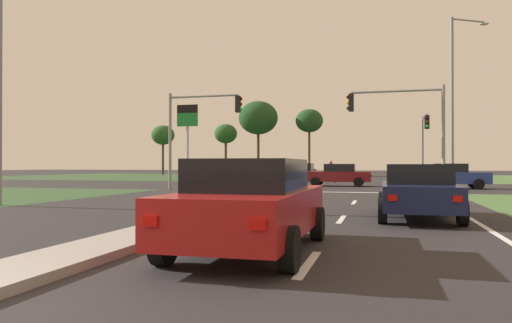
# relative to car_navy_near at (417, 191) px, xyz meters

# --- Properties ---
(ground_plane) EXTENTS (200.00, 200.00, 0.00)m
(ground_plane) POSITION_rel_car_navy_near_xyz_m (-5.47, 19.23, -0.76)
(ground_plane) COLOR #282628
(grass_verge_far_left) EXTENTS (35.00, 35.00, 0.01)m
(grass_verge_far_left) POSITION_rel_car_navy_near_xyz_m (-30.97, 43.73, -0.75)
(grass_verge_far_left) COLOR #2D4C28
(grass_verge_far_left) RESTS_ON ground
(median_island_near) EXTENTS (1.20, 22.00, 0.14)m
(median_island_near) POSITION_rel_car_navy_near_xyz_m (-5.47, 0.23, -0.69)
(median_island_near) COLOR gray
(median_island_near) RESTS_ON ground
(median_island_far) EXTENTS (1.20, 36.00, 0.14)m
(median_island_far) POSITION_rel_car_navy_near_xyz_m (-5.47, 44.23, -0.69)
(median_island_far) COLOR gray
(median_island_far) RESTS_ON ground
(lane_dash_near) EXTENTS (0.14, 2.00, 0.01)m
(lane_dash_near) POSITION_rel_car_navy_near_xyz_m (-1.97, -6.69, -0.75)
(lane_dash_near) COLOR silver
(lane_dash_near) RESTS_ON ground
(lane_dash_second) EXTENTS (0.14, 2.00, 0.01)m
(lane_dash_second) POSITION_rel_car_navy_near_xyz_m (-1.97, -0.69, -0.75)
(lane_dash_second) COLOR silver
(lane_dash_second) RESTS_ON ground
(lane_dash_third) EXTENTS (0.14, 2.00, 0.01)m
(lane_dash_third) POSITION_rel_car_navy_near_xyz_m (-1.97, 5.31, -0.75)
(lane_dash_third) COLOR silver
(lane_dash_third) RESTS_ON ground
(edge_line_right) EXTENTS (0.14, 24.00, 0.01)m
(edge_line_right) POSITION_rel_car_navy_near_xyz_m (1.38, 1.23, -0.75)
(edge_line_right) COLOR silver
(edge_line_right) RESTS_ON ground
(stop_bar_near) EXTENTS (6.40, 0.50, 0.01)m
(stop_bar_near) POSITION_rel_car_navy_near_xyz_m (-1.67, 12.23, -0.75)
(stop_bar_near) COLOR silver
(stop_bar_near) RESTS_ON ground
(crosswalk_bar_near) EXTENTS (0.70, 2.80, 0.01)m
(crosswalk_bar_near) POSITION_rel_car_navy_near_xyz_m (-11.87, 14.03, -0.75)
(crosswalk_bar_near) COLOR silver
(crosswalk_bar_near) RESTS_ON ground
(crosswalk_bar_second) EXTENTS (0.70, 2.80, 0.01)m
(crosswalk_bar_second) POSITION_rel_car_navy_near_xyz_m (-10.72, 14.03, -0.75)
(crosswalk_bar_second) COLOR silver
(crosswalk_bar_second) RESTS_ON ground
(crosswalk_bar_third) EXTENTS (0.70, 2.80, 0.01)m
(crosswalk_bar_third) POSITION_rel_car_navy_near_xyz_m (-9.57, 14.03, -0.75)
(crosswalk_bar_third) COLOR silver
(crosswalk_bar_third) RESTS_ON ground
(crosswalk_bar_fourth) EXTENTS (0.70, 2.80, 0.01)m
(crosswalk_bar_fourth) POSITION_rel_car_navy_near_xyz_m (-8.42, 14.03, -0.75)
(crosswalk_bar_fourth) COLOR silver
(crosswalk_bar_fourth) RESTS_ON ground
(crosswalk_bar_fifth) EXTENTS (0.70, 2.80, 0.01)m
(crosswalk_bar_fifth) POSITION_rel_car_navy_near_xyz_m (-7.27, 14.03, -0.75)
(crosswalk_bar_fifth) COLOR silver
(crosswalk_bar_fifth) RESTS_ON ground
(crosswalk_bar_sixth) EXTENTS (0.70, 2.80, 0.01)m
(crosswalk_bar_sixth) POSITION_rel_car_navy_near_xyz_m (-6.12, 14.03, -0.75)
(crosswalk_bar_sixth) COLOR silver
(crosswalk_bar_sixth) RESTS_ON ground
(crosswalk_bar_seventh) EXTENTS (0.70, 2.80, 0.01)m
(crosswalk_bar_seventh) POSITION_rel_car_navy_near_xyz_m (-4.97, 14.03, -0.75)
(crosswalk_bar_seventh) COLOR silver
(crosswalk_bar_seventh) RESTS_ON ground
(car_navy_near) EXTENTS (2.05, 4.58, 1.47)m
(car_navy_near) POSITION_rel_car_navy_near_xyz_m (0.00, 0.00, 0.00)
(car_navy_near) COLOR #161E47
(car_navy_near) RESTS_ON ground
(car_blue_second) EXTENTS (4.29, 2.06, 1.54)m
(car_blue_second) POSITION_rel_car_navy_near_xyz_m (3.21, 18.08, 0.03)
(car_blue_second) COLOR navy
(car_blue_second) RESTS_ON ground
(car_maroon_third) EXTENTS (4.49, 2.07, 1.52)m
(car_maroon_third) POSITION_rel_car_navy_near_xyz_m (-3.82, 19.76, 0.02)
(car_maroon_third) COLOR maroon
(car_maroon_third) RESTS_ON ground
(car_red_fourth) EXTENTS (2.06, 4.59, 1.54)m
(car_red_fourth) POSITION_rel_car_navy_near_xyz_m (-3.05, -5.90, 0.03)
(car_red_fourth) COLOR #A31919
(car_red_fourth) RESTS_ON ground
(car_black_fifth) EXTENTS (2.00, 4.20, 1.61)m
(car_black_fifth) POSITION_rel_car_navy_near_xyz_m (-7.79, 29.72, 0.06)
(car_black_fifth) COLOR black
(car_black_fifth) RESTS_ON ground
(traffic_signal_far_right) EXTENTS (0.32, 4.28, 5.23)m
(traffic_signal_far_right) POSITION_rel_car_navy_near_xyz_m (2.13, 24.25, 2.84)
(traffic_signal_far_right) COLOR gray
(traffic_signal_far_right) RESTS_ON ground
(traffic_signal_near_left) EXTENTS (4.55, 0.32, 5.70)m
(traffic_signal_near_left) POSITION_rel_car_navy_near_xyz_m (-11.45, 12.63, 3.16)
(traffic_signal_near_left) COLOR gray
(traffic_signal_near_left) RESTS_ON ground
(traffic_signal_near_right) EXTENTS (4.99, 0.32, 5.58)m
(traffic_signal_near_right) POSITION_rel_car_navy_near_xyz_m (0.31, 12.63, 3.11)
(traffic_signal_near_right) COLOR gray
(traffic_signal_near_right) RESTS_ON ground
(street_lamp_near) EXTENTS (2.36, 1.17, 8.49)m
(street_lamp_near) POSITION_rel_car_navy_near_xyz_m (-13.91, 0.69, 4.04)
(street_lamp_near) COLOR gray
(street_lamp_near) RESTS_ON ground
(street_lamp_second) EXTENTS (2.42, 1.48, 10.41)m
(street_lamp_second) POSITION_rel_car_navy_near_xyz_m (3.38, 17.59, 5.04)
(street_lamp_second) COLOR gray
(street_lamp_second) RESTS_ON ground
(pedestrian_at_median) EXTENTS (0.34, 0.34, 1.80)m
(pedestrian_at_median) POSITION_rel_car_navy_near_xyz_m (-5.59, 32.07, 0.48)
(pedestrian_at_median) COLOR #9E8966
(pedestrian_at_median) RESTS_ON median_island_far
(fuel_price_totem) EXTENTS (1.80, 0.24, 6.53)m
(fuel_price_totem) POSITION_rel_car_navy_near_xyz_m (-16.79, 24.13, 4.02)
(fuel_price_totem) COLOR silver
(fuel_price_totem) RESTS_ON ground
(treeline_near) EXTENTS (3.49, 3.49, 7.50)m
(treeline_near) POSITION_rel_car_navy_near_xyz_m (-33.14, 53.56, 5.20)
(treeline_near) COLOR #423323
(treeline_near) RESTS_ON ground
(treeline_second) EXTENTS (3.39, 3.39, 7.57)m
(treeline_second) POSITION_rel_car_navy_near_xyz_m (-23.43, 54.57, 5.30)
(treeline_second) COLOR #423323
(treeline_second) RESTS_ON ground
(treeline_third) EXTENTS (5.43, 5.43, 10.30)m
(treeline_third) POSITION_rel_car_navy_near_xyz_m (-17.48, 50.87, 7.21)
(treeline_third) COLOR #423323
(treeline_third) RESTS_ON ground
(treeline_fourth) EXTENTS (3.73, 3.73, 9.09)m
(treeline_fourth) POSITION_rel_car_navy_near_xyz_m (-10.50, 51.71, 6.69)
(treeline_fourth) COLOR #423323
(treeline_fourth) RESTS_ON ground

